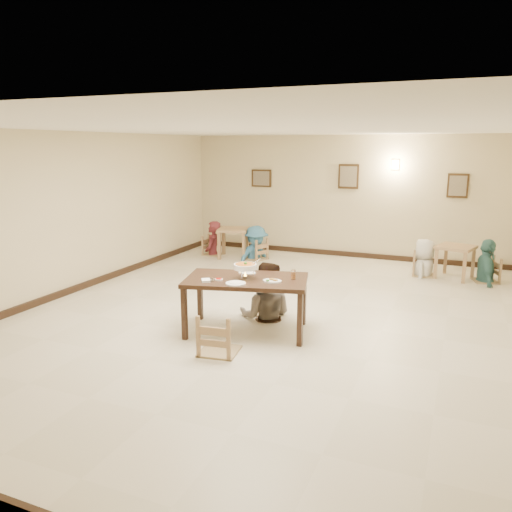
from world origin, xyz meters
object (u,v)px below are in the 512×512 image
at_px(main_diner, 266,262).
at_px(bg_diner_b, 256,226).
at_px(drink_glass, 293,275).
at_px(bg_table_right, 456,252).
at_px(chair_near, 219,315).
at_px(bg_chair_ll, 213,237).
at_px(bg_diner_a, 212,221).
at_px(bg_chair_lr, 256,240).
at_px(bg_diner_c, 426,239).
at_px(bg_chair_rl, 425,254).
at_px(chair_far, 266,289).
at_px(bg_table_left, 233,234).
at_px(curry_warmer, 245,267).
at_px(bg_diner_d, 489,239).
at_px(main_table, 246,284).
at_px(bg_chair_rr, 487,258).

distance_m(main_diner, bg_diner_b, 4.23).
xyz_separation_m(drink_glass, bg_table_right, (2.13, 4.32, -0.33)).
bearing_deg(chair_near, drink_glass, -130.87).
relative_size(bg_chair_ll, bg_diner_b, 0.57).
xyz_separation_m(bg_table_right, bg_chair_ll, (-5.76, 0.07, -0.09)).
bearing_deg(bg_chair_ll, bg_diner_a, -155.73).
height_order(bg_chair_lr, bg_diner_c, bg_diner_c).
bearing_deg(bg_diner_a, bg_chair_ll, -165.21).
bearing_deg(bg_chair_lr, main_diner, 47.02).
bearing_deg(bg_table_right, chair_near, -117.55).
relative_size(bg_chair_ll, bg_chair_rl, 0.99).
height_order(chair_far, main_diner, main_diner).
bearing_deg(bg_chair_lr, bg_table_left, -68.50).
height_order(main_diner, curry_warmer, main_diner).
height_order(main_diner, bg_diner_c, main_diner).
height_order(drink_glass, bg_chair_ll, drink_glass).
height_order(bg_diner_c, bg_diner_d, bg_diner_d).
distance_m(bg_chair_ll, bg_chair_lr, 1.21).
bearing_deg(bg_chair_rl, chair_far, 145.11).
xyz_separation_m(main_table, drink_glass, (0.65, 0.22, 0.15)).
bearing_deg(bg_chair_rr, chair_near, -51.20).
relative_size(curry_warmer, drink_glass, 2.70).
bearing_deg(bg_diner_a, bg_diner_b, 76.13).
bearing_deg(bg_chair_rr, bg_diner_a, -109.65).
distance_m(main_diner, bg_chair_rr, 5.06).
distance_m(main_table, bg_table_left, 5.15).
xyz_separation_m(chair_near, bg_chair_lr, (-1.74, 5.41, -0.04)).
relative_size(bg_diner_b, bg_diner_d, 0.93).
bearing_deg(bg_chair_rl, bg_diner_a, 84.94).
height_order(curry_warmer, bg_diner_c, bg_diner_c).
distance_m(main_diner, bg_diner_a, 4.90).
relative_size(bg_table_left, bg_diner_a, 0.52).
xyz_separation_m(chair_near, bg_chair_ll, (-2.95, 5.46, -0.07)).
height_order(bg_chair_rl, bg_diner_a, bg_diner_a).
relative_size(chair_far, bg_table_right, 1.00).
xyz_separation_m(curry_warmer, bg_chair_rr, (3.40, 4.50, -0.52)).
distance_m(bg_table_left, bg_table_right, 5.15).
height_order(chair_far, drink_glass, drink_glass).
xyz_separation_m(bg_diner_b, bg_diner_d, (5.16, -0.08, 0.06)).
xyz_separation_m(curry_warmer, bg_table_left, (-2.36, 4.58, -0.41)).
relative_size(bg_table_left, bg_chair_ll, 0.96).
relative_size(chair_near, drink_glass, 7.78).
relative_size(main_table, bg_chair_ll, 2.08).
relative_size(curry_warmer, bg_diner_b, 0.23).
bearing_deg(bg_diner_d, drink_glass, 138.36).
bearing_deg(chair_near, bg_table_left, -74.77).
bearing_deg(curry_warmer, bg_chair_rr, 52.95).
relative_size(main_table, bg_table_right, 2.26).
xyz_separation_m(bg_chair_rl, bg_chair_rr, (1.22, -0.02, 0.01)).
distance_m(bg_table_left, bg_chair_ll, 0.62).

